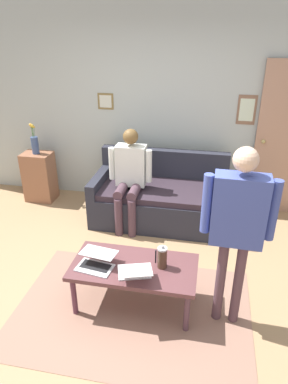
# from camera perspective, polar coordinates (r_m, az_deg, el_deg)

# --- Properties ---
(ground_plane) EXTENTS (7.68, 7.68, 0.00)m
(ground_plane) POSITION_cam_1_polar(r_m,az_deg,el_deg) (3.59, -3.02, -16.53)
(ground_plane) COLOR #9F7D57
(area_rug) EXTENTS (2.17, 1.51, 0.01)m
(area_rug) POSITION_cam_1_polar(r_m,az_deg,el_deg) (3.44, -1.93, -18.83)
(area_rug) COLOR #8E6856
(area_rug) RESTS_ON ground_plane
(back_wall) EXTENTS (7.04, 0.11, 2.70)m
(back_wall) POSITION_cam_1_polar(r_m,az_deg,el_deg) (4.93, 2.93, 13.35)
(back_wall) COLOR #B1BBB7
(back_wall) RESTS_ON ground_plane
(interior_door) EXTENTS (0.82, 0.09, 2.05)m
(interior_door) POSITION_cam_1_polar(r_m,az_deg,el_deg) (4.98, 22.53, 7.65)
(interior_door) COLOR tan
(interior_door) RESTS_ON ground_plane
(couch) EXTENTS (1.75, 0.89, 0.88)m
(couch) POSITION_cam_1_polar(r_m,az_deg,el_deg) (4.67, 2.70, -1.04)
(couch) COLOR #272832
(couch) RESTS_ON ground_plane
(coffee_table) EXTENTS (1.14, 0.58, 0.45)m
(coffee_table) POSITION_cam_1_polar(r_m,az_deg,el_deg) (3.25, -1.63, -12.66)
(coffee_table) COLOR brown
(coffee_table) RESTS_ON ground_plane
(laptop_left) EXTENTS (0.36, 0.33, 0.12)m
(laptop_left) POSITION_cam_1_polar(r_m,az_deg,el_deg) (3.21, -7.87, -11.37)
(laptop_left) COLOR silver
(laptop_left) RESTS_ON coffee_table
(laptop_center) EXTENTS (0.36, 0.39, 0.12)m
(laptop_center) POSITION_cam_1_polar(r_m,az_deg,el_deg) (3.08, -1.57, -12.89)
(laptop_center) COLOR silver
(laptop_center) RESTS_ON coffee_table
(french_press) EXTENTS (0.11, 0.09, 0.23)m
(french_press) POSITION_cam_1_polar(r_m,az_deg,el_deg) (3.14, 3.00, -10.67)
(french_press) COLOR #4C3323
(french_press) RESTS_ON coffee_table
(side_shelf) EXTENTS (0.42, 0.32, 0.73)m
(side_shelf) POSITION_cam_1_polar(r_m,az_deg,el_deg) (5.40, -16.78, 2.43)
(side_shelf) COLOR #925D41
(side_shelf) RESTS_ON ground_plane
(flower_vase) EXTENTS (0.10, 0.10, 0.45)m
(flower_vase) POSITION_cam_1_polar(r_m,az_deg,el_deg) (5.23, -17.53, 7.68)
(flower_vase) COLOR #3B4F7B
(flower_vase) RESTS_ON side_shelf
(person_standing) EXTENTS (0.58, 0.20, 1.64)m
(person_standing) POSITION_cam_1_polar(r_m,az_deg,el_deg) (2.81, 15.15, -4.27)
(person_standing) COLOR #563B43
(person_standing) RESTS_ON ground_plane
(person_seated) EXTENTS (0.55, 0.51, 1.28)m
(person_seated) POSITION_cam_1_polar(r_m,az_deg,el_deg) (4.35, -2.36, 3.01)
(person_seated) COLOR #4D3540
(person_seated) RESTS_ON ground_plane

